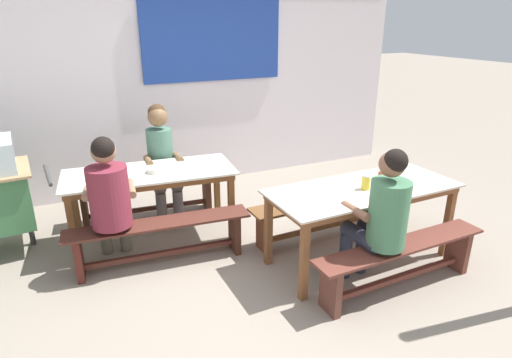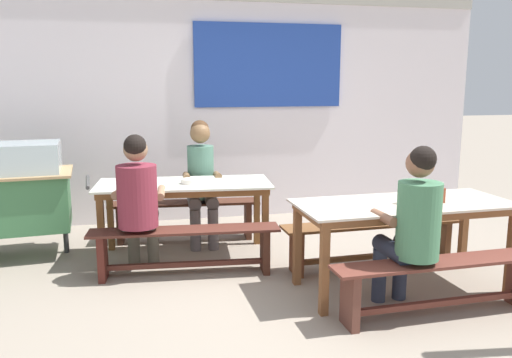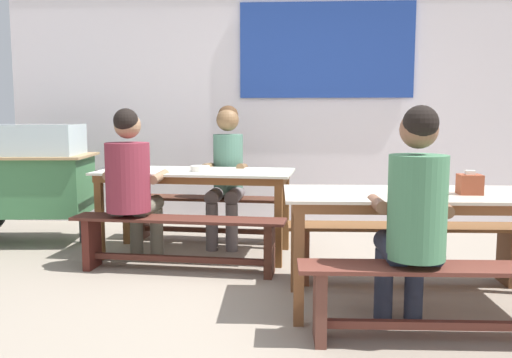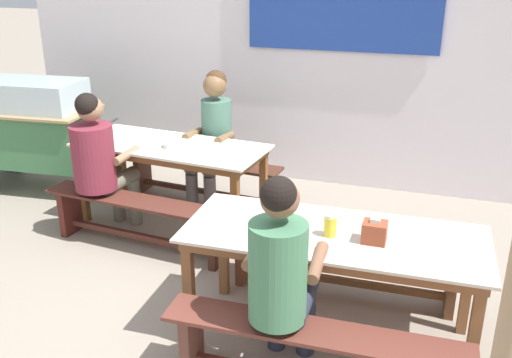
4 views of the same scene
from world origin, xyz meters
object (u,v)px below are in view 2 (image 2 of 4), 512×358
Objects in this scene: dining_table_near at (404,211)px; condiment_jar at (406,196)px; bench_far_back at (185,214)px; bench_near_back at (372,237)px; person_left_back_turned at (138,197)px; tissue_box at (434,194)px; bench_near_front at (439,280)px; bench_far_front at (185,245)px; person_center_facing at (201,175)px; soup_bowl at (190,181)px; dining_table_far at (184,190)px; person_near_front at (413,223)px.

condiment_jar reaches higher than dining_table_near.
bench_far_back is 2.47m from condiment_jar.
bench_near_back is (1.61, -1.23, -0.00)m from bench_far_back.
bench_far_back is at bearing 132.56° from dining_table_near.
bench_near_back is at bearing -7.40° from person_left_back_turned.
bench_far_back is at bearing 142.53° from bench_near_back.
tissue_box is (2.34, -0.84, 0.09)m from person_left_back_turned.
bench_near_back is 1.04× the size of bench_near_front.
person_center_facing is (0.27, 0.97, 0.45)m from bench_far_front.
person_center_facing is at bearing 70.81° from soup_bowl.
person_center_facing is at bearing -28.68° from bench_far_back.
bench_far_back and bench_near_front have the same top height.
person_left_back_turned is at bearing 165.27° from bench_far_front.
bench_far_front is (-0.09, -1.06, -0.01)m from bench_far_back.
person_left_back_turned reaches higher than condiment_jar.
soup_bowl reaches higher than dining_table_far.
bench_far_front is 2.15m from tissue_box.
condiment_jar is (-0.25, -0.00, 0.00)m from tissue_box.
person_near_front is at bearing -135.02° from tissue_box.
bench_near_front is at bearing -114.32° from tissue_box.
dining_table_far is 1.32× the size of person_center_facing.
person_center_facing is 7.73× the size of soup_bowl.
bench_near_back is 1.88m from person_center_facing.
dining_table_far is 0.61m from person_left_back_turned.
dining_table_near is 0.50m from person_near_front.
person_left_back_turned is at bearing 147.72° from bench_near_front.
bench_far_back is 1.29× the size of person_left_back_turned.
dining_table_far is at bearing 143.51° from dining_table_near.
person_center_facing reaches higher than soup_bowl.
person_near_front is (1.43, -2.23, 0.42)m from bench_far_back.
bench_far_back is 2.64m from tissue_box.
bench_far_front is at bearing 144.45° from bench_near_front.
condiment_jar is (-0.02, -0.04, 0.14)m from dining_table_near.
dining_table_far is 11.88× the size of tissue_box.
bench_near_back is at bearing -22.95° from dining_table_far.
person_center_facing is 2.40m from tissue_box.
bench_near_front is at bearing -46.41° from dining_table_far.
dining_table_near is 1.09× the size of bench_near_front.
soup_bowl reaches higher than bench_near_back.
tissue_box reaches higher than bench_near_front.
bench_near_back is at bearing -5.68° from bench_far_front.
tissue_box reaches higher than bench_near_back.
person_near_front is 0.97× the size of person_center_facing.
bench_far_front is 1.71m from bench_near_back.
person_center_facing reaches higher than tissue_box.
bench_far_front is at bearing -101.55° from soup_bowl.
bench_near_front is at bearing -54.57° from bench_far_back.
person_near_front is 2.30m from person_left_back_turned.
bench_far_back is (0.05, 0.53, -0.37)m from dining_table_far.
bench_far_back is at bearing 122.70° from person_near_front.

